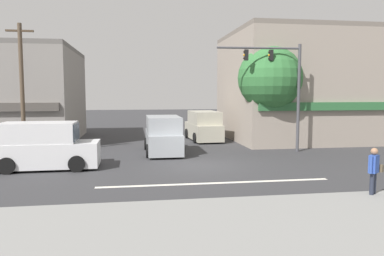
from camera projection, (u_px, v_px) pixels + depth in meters
name	position (u px, v px, depth m)	size (l,w,h in m)	color
ground_plane	(200.00, 166.00, 17.67)	(120.00, 120.00, 0.00)	#333335
lane_marking_stripe	(216.00, 183.00, 14.23)	(9.00, 0.24, 0.01)	silver
sidewalk_curb	(260.00, 228.00, 9.31)	(40.00, 5.00, 0.16)	gray
building_right_corner	(321.00, 86.00, 28.01)	(13.82, 9.83, 7.81)	gray
street_tree	(270.00, 78.00, 23.02)	(3.96, 3.96, 6.31)	#4C3823
utility_pole_near_left	(22.00, 88.00, 19.89)	(1.40, 0.22, 7.07)	brown
traffic_light_mast	(283.00, 80.00, 21.41)	(4.89, 0.40, 6.20)	#47474C
van_crossing_rightbound	(163.00, 136.00, 21.22)	(2.05, 4.61, 2.11)	#999EA3
van_approaching_near	(44.00, 147.00, 16.80)	(4.61, 2.06, 2.11)	silver
van_waiting_far	(204.00, 127.00, 26.97)	(2.23, 4.69, 2.11)	#B7B29E
pedestrian_foreground_with_bag	(374.00, 170.00, 12.04)	(0.65, 0.50, 1.67)	#232838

